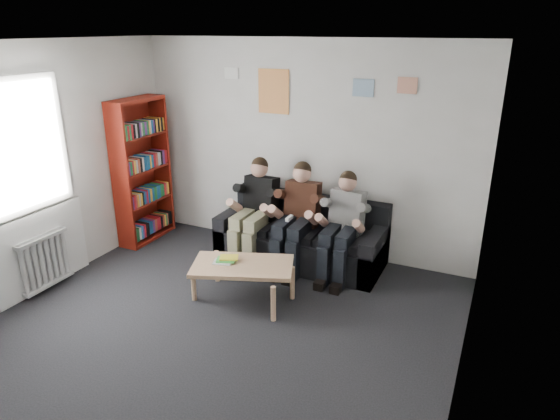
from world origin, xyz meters
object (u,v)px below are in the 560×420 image
at_px(person_middle, 296,218).
at_px(sofa, 302,239).
at_px(person_left, 254,211).
at_px(person_right, 341,227).
at_px(bookshelf, 142,171).
at_px(coffee_table, 243,268).

bearing_deg(person_middle, sofa, 86.97).
xyz_separation_m(person_left, person_right, (1.15, 0.00, -0.01)).
relative_size(bookshelf, coffee_table, 1.83).
bearing_deg(coffee_table, sofa, 80.37).
distance_m(bookshelf, person_left, 1.70).
relative_size(bookshelf, person_left, 1.51).
relative_size(person_left, person_right, 1.03).
relative_size(sofa, bookshelf, 1.06).
bearing_deg(coffee_table, bookshelf, 155.53).
height_order(sofa, bookshelf, bookshelf).
bearing_deg(person_middle, person_left, 176.88).
distance_m(coffee_table, person_middle, 1.04).
height_order(sofa, coffee_table, sofa).
height_order(bookshelf, person_left, bookshelf).
height_order(coffee_table, person_middle, person_middle).
xyz_separation_m(sofa, person_right, (0.58, -0.19, 0.34)).
relative_size(person_left, person_middle, 0.99).
distance_m(coffee_table, person_right, 1.28).
distance_m(bookshelf, coffee_table, 2.33).
xyz_separation_m(sofa, person_middle, (0.00, -0.20, 0.36)).
distance_m(sofa, coffee_table, 1.20).
distance_m(sofa, person_left, 0.70).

